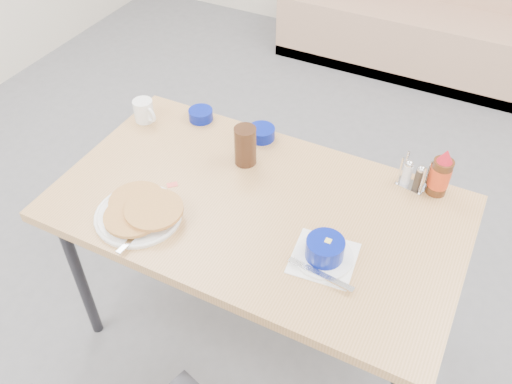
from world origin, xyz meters
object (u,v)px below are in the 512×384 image
at_px(dining_table, 257,217).
at_px(amber_tumbler, 245,146).
at_px(creamer_bowl, 201,115).
at_px(syrup_bottle, 440,174).
at_px(coffee_mug, 144,111).
at_px(booth_bench, 420,18).
at_px(butter_bowl, 262,133).
at_px(pancake_plate, 140,212).
at_px(grits_setting, 325,252).
at_px(condiment_caddy, 413,177).

bearing_deg(dining_table, amber_tumbler, 127.62).
bearing_deg(creamer_bowl, syrup_bottle, 0.00).
relative_size(dining_table, syrup_bottle, 7.50).
xyz_separation_m(coffee_mug, syrup_bottle, (1.16, 0.11, 0.03)).
bearing_deg(amber_tumbler, booth_bench, 86.57).
height_order(dining_table, coffee_mug, coffee_mug).
xyz_separation_m(booth_bench, butter_bowl, (-0.15, -2.19, 0.43)).
relative_size(pancake_plate, amber_tumbler, 2.07).
bearing_deg(coffee_mug, grits_setting, -21.06).
height_order(pancake_plate, syrup_bottle, syrup_bottle).
relative_size(booth_bench, pancake_plate, 5.99).
bearing_deg(grits_setting, syrup_bottle, 62.78).
xyz_separation_m(pancake_plate, amber_tumbler, (0.18, 0.41, 0.06)).
distance_m(condiment_caddy, syrup_bottle, 0.09).
height_order(pancake_plate, condiment_caddy, condiment_caddy).
height_order(creamer_bowl, amber_tumbler, amber_tumbler).
relative_size(grits_setting, amber_tumbler, 1.53).
relative_size(coffee_mug, butter_bowl, 1.11).
relative_size(condiment_caddy, syrup_bottle, 0.65).
distance_m(coffee_mug, butter_bowl, 0.49).
relative_size(pancake_plate, creamer_bowl, 3.22).
bearing_deg(coffee_mug, syrup_bottle, 5.31).
height_order(booth_bench, butter_bowl, booth_bench).
bearing_deg(butter_bowl, coffee_mug, -167.25).
xyz_separation_m(coffee_mug, butter_bowl, (0.48, 0.11, -0.02)).
height_order(coffee_mug, condiment_caddy, condiment_caddy).
bearing_deg(dining_table, booth_bench, 90.00).
xyz_separation_m(booth_bench, pancake_plate, (-0.32, -2.76, 0.43)).
xyz_separation_m(grits_setting, butter_bowl, (-0.44, 0.46, -0.01)).
relative_size(pancake_plate, condiment_caddy, 2.63).
height_order(butter_bowl, condiment_caddy, condiment_caddy).
bearing_deg(coffee_mug, butter_bowl, 12.75).
distance_m(grits_setting, butter_bowl, 0.64).
bearing_deg(amber_tumbler, condiment_caddy, 14.28).
xyz_separation_m(pancake_plate, creamer_bowl, (-0.11, 0.57, 0.00)).
distance_m(dining_table, grits_setting, 0.33).
distance_m(booth_bench, dining_table, 2.56).
height_order(grits_setting, butter_bowl, grits_setting).
height_order(pancake_plate, butter_bowl, pancake_plate).
bearing_deg(pancake_plate, syrup_bottle, 33.59).
bearing_deg(grits_setting, pancake_plate, -170.34).
bearing_deg(grits_setting, butter_bowl, 133.93).
bearing_deg(pancake_plate, butter_bowl, 73.24).
bearing_deg(creamer_bowl, pancake_plate, -79.44).
height_order(dining_table, amber_tumbler, amber_tumbler).
distance_m(pancake_plate, condiment_caddy, 0.95).
height_order(creamer_bowl, condiment_caddy, condiment_caddy).
xyz_separation_m(coffee_mug, grits_setting, (0.92, -0.35, -0.01)).
bearing_deg(syrup_bottle, pancake_plate, -146.41).
distance_m(butter_bowl, amber_tumbler, 0.17).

